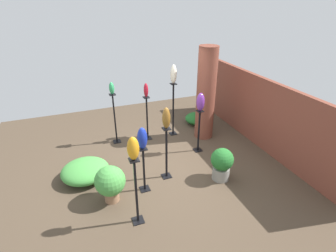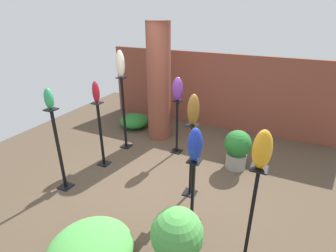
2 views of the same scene
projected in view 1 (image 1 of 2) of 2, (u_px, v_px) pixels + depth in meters
The scene contains 21 objects.
ground_plane at pixel (163, 165), 6.18m from camera, with size 8.00×8.00×0.00m, color #4C3D2D.
brick_wall_back at pixel (263, 114), 6.64m from camera, with size 5.60×0.12×1.78m, color brown.
brick_pillar at pixel (206, 94), 6.91m from camera, with size 0.50×0.50×2.49m, color brown.
pedestal_ivory at pixel (173, 112), 7.26m from camera, with size 0.20×0.20×1.50m.
pedestal_ruby at pixel (147, 120), 7.07m from camera, with size 0.20×0.20×1.23m.
pedestal_jade at pixel (115, 121), 6.88m from camera, with size 0.20×0.20×1.37m.
pedestal_violet at pixel (199, 133), 6.54m from camera, with size 0.20×0.20×1.11m.
pedestal_bronze at pixel (166, 155), 5.55m from camera, with size 0.20×0.20×1.20m.
pedestal_cobalt at pixel (144, 172), 5.21m from camera, with size 0.20×0.20×0.99m.
pedestal_amber at pixel (136, 195), 4.39m from camera, with size 0.20×0.20×1.30m.
art_vase_ivory at pixel (174, 74), 6.79m from camera, with size 0.17×0.17×0.51m, color beige.
art_vase_ruby at pixel (146, 90), 6.69m from camera, with size 0.13×0.12×0.37m, color maroon.
art_vase_jade at pixel (112, 88), 6.47m from camera, with size 0.13×0.13×0.31m, color #2D9356.
art_vase_violet at pixel (201, 102), 6.17m from camera, with size 0.20×0.19×0.45m, color #6B2D8C.
art_vase_bronze at pixel (166, 118), 5.16m from camera, with size 0.16×0.16×0.45m, color brown.
art_vase_cobalt at pixel (142, 138), 4.87m from camera, with size 0.19×0.19×0.44m, color #192D9E.
art_vase_amber at pixel (133, 148), 3.98m from camera, with size 0.18×0.19×0.40m, color orange.
potted_plant_walkway_edge at pixel (110, 182), 4.93m from camera, with size 0.58×0.58×0.76m.
potted_plant_front_right at pixel (222, 163), 5.55m from camera, with size 0.48×0.48×0.73m.
foliage_bed_east at pixel (197, 118), 8.12m from camera, with size 0.71×0.72×0.32m, color #236B28.
foliage_bed_west at pixel (85, 171), 5.66m from camera, with size 0.97×1.02×0.38m, color #479942.
Camera 1 is at (4.82, -1.72, 3.60)m, focal length 28.00 mm.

